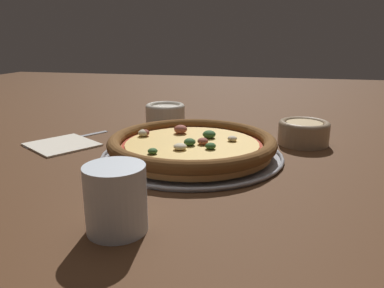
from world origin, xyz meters
TOP-DOWN VIEW (x-y plane):
  - ground_plane at (0.00, 0.00)m, footprint 3.00×3.00m
  - pizza_tray at (0.00, 0.00)m, footprint 0.35×0.35m
  - pizza at (0.00, 0.00)m, footprint 0.32×0.32m
  - bowl_near at (0.14, -0.21)m, footprint 0.11×0.11m
  - bowl_far at (0.26, 0.13)m, footprint 0.10×0.10m
  - drinking_cup at (-0.29, 0.02)m, footprint 0.07×0.07m
  - napkin at (0.01, 0.29)m, footprint 0.17×0.17m
  - fork at (0.05, 0.31)m, footprint 0.18×0.12m

SIDE VIEW (x-z plane):
  - ground_plane at x=0.00m, z-range 0.00..0.00m
  - fork at x=0.05m, z-range 0.00..0.00m
  - pizza_tray at x=0.00m, z-range 0.00..0.01m
  - napkin at x=0.01m, z-range 0.00..0.01m
  - pizza at x=0.00m, z-range 0.01..0.04m
  - bowl_near at x=0.14m, z-range 0.00..0.05m
  - bowl_far at x=0.26m, z-range 0.00..0.06m
  - drinking_cup at x=-0.29m, z-range 0.00..0.08m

